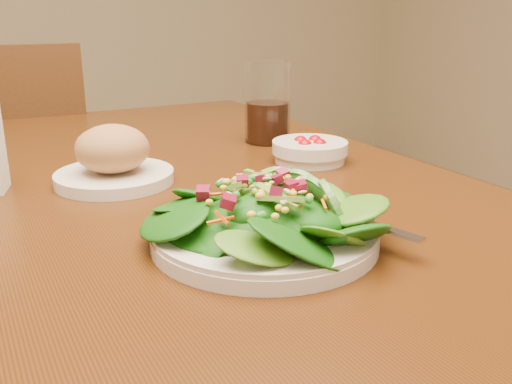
# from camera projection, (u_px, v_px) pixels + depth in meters

# --- Properties ---
(dining_table) EXTENTS (0.90, 1.40, 0.75)m
(dining_table) POSITION_uv_depth(u_px,v_px,m) (163.00, 259.00, 0.84)
(dining_table) COLOR #45200B
(dining_table) RESTS_ON ground_plane
(chair_far) EXTENTS (0.46, 0.46, 0.92)m
(chair_far) POSITION_uv_depth(u_px,v_px,m) (11.00, 209.00, 1.52)
(chair_far) COLOR #3F260E
(chair_far) RESTS_ON ground_plane
(salad_plate) EXTENTS (0.26, 0.25, 0.07)m
(salad_plate) POSITION_uv_depth(u_px,v_px,m) (272.00, 219.00, 0.63)
(salad_plate) COLOR silver
(salad_plate) RESTS_ON dining_table
(bread_plate) EXTENTS (0.18, 0.18, 0.09)m
(bread_plate) POSITION_uv_depth(u_px,v_px,m) (113.00, 160.00, 0.84)
(bread_plate) COLOR silver
(bread_plate) RESTS_ON dining_table
(tomato_bowl) EXTENTS (0.13, 0.13, 0.04)m
(tomato_bowl) POSITION_uv_depth(u_px,v_px,m) (310.00, 151.00, 0.96)
(tomato_bowl) COLOR silver
(tomato_bowl) RESTS_ON dining_table
(drinking_glass) EXTENTS (0.09, 0.09, 0.15)m
(drinking_glass) POSITION_uv_depth(u_px,v_px,m) (268.00, 108.00, 1.09)
(drinking_glass) COLOR silver
(drinking_glass) RESTS_ON dining_table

